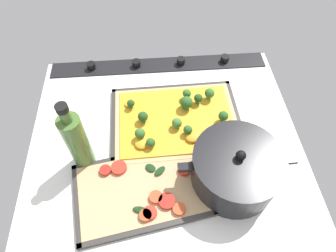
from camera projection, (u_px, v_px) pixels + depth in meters
The scene contains 8 objects.
ground_plane at pixel (166, 149), 83.66cm from camera, with size 76.26×72.57×3.00cm, color silver.
stove_control_panel at pixel (159, 64), 101.07cm from camera, with size 73.21×7.00×2.60cm.
baking_tray_front at pixel (176, 122), 86.79cm from camera, with size 38.47×29.43×1.30cm.
broccoli_pizza at pixel (176, 120), 85.62cm from camera, with size 36.03×26.98×5.69cm.
baking_tray_back at pixel (142, 190), 74.33cm from camera, with size 36.61×26.62×1.30cm.
veggie_pizza_back at pixel (143, 189), 73.66cm from camera, with size 33.85×23.87×1.90cm.
cooking_pot at pixel (235, 169), 72.08cm from camera, with size 28.70×21.93×13.32cm.
oil_bottle at pixel (77, 141), 71.88cm from camera, with size 5.51×5.51×23.15cm.
Camera 1 is at (2.79, 43.50, 70.20)cm, focal length 31.42 mm.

